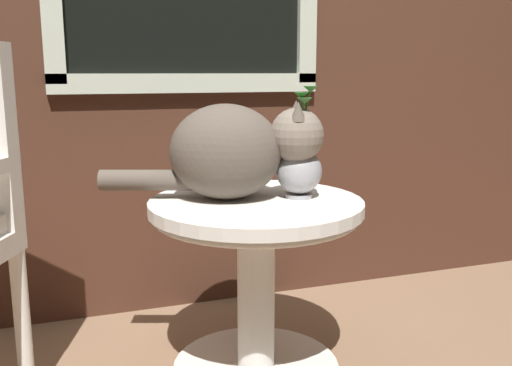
% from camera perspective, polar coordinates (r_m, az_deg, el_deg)
% --- Properties ---
extents(wicker_side_table, '(0.63, 0.63, 0.55)m').
position_cam_1_polar(wicker_side_table, '(1.69, 0.00, -7.65)').
color(wicker_side_table, silver).
rests_on(wicker_side_table, ground_plane).
extents(cat, '(0.63, 0.37, 0.29)m').
position_cam_1_polar(cat, '(1.63, -2.38, 3.32)').
color(cat, brown).
rests_on(cat, wicker_side_table).
extents(pewter_vase_with_ivy, '(0.13, 0.13, 0.33)m').
position_cam_1_polar(pewter_vase_with_ivy, '(1.65, 4.41, 1.84)').
color(pewter_vase_with_ivy, '#99999E').
rests_on(pewter_vase_with_ivy, wicker_side_table).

